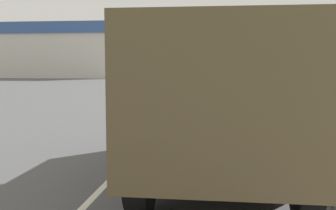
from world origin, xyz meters
name	(u,v)px	position (x,y,z in m)	size (l,w,h in m)	color
ground_plane	(200,87)	(0.00, 40.00, 0.00)	(180.00, 180.00, 0.00)	#4C4C4F
lane_centre_stripe	(200,87)	(0.00, 40.00, 0.00)	(0.12, 120.00, 0.00)	silver
sidewalk_right	(253,87)	(4.50, 40.00, 0.06)	(1.80, 120.00, 0.12)	#9E9B93
grass_strip_right	(306,88)	(8.90, 40.00, 0.01)	(7.00, 120.00, 0.02)	#6B9347
military_truck	(223,93)	(1.99, 11.35, 1.55)	(2.51, 6.75, 2.68)	#545B3D
car_nearest_ahead	(218,97)	(1.81, 21.25, 0.68)	(1.83, 4.46, 1.50)	#336B3D
car_second_ahead	(218,81)	(1.59, 37.67, 0.64)	(1.80, 4.42, 1.41)	tan
building_distant	(62,51)	(-21.42, 62.81, 3.79)	(19.89, 11.95, 7.48)	beige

